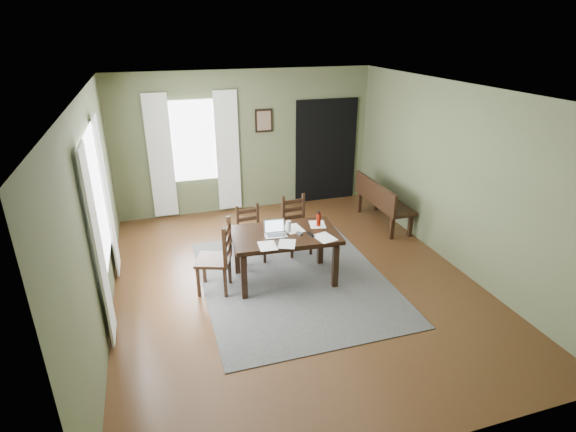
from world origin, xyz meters
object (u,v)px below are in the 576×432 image
object	(u,v)px
dining_table	(285,239)
chair_back_right	(296,226)
chair_back_left	(251,235)
bench	(381,199)
laptop	(275,231)
chair_end	(217,258)
water_bottle	(319,219)

from	to	relation	value
dining_table	chair_back_right	distance (m)	0.95
chair_back_left	chair_back_right	world-z (taller)	chair_back_right
dining_table	bench	world-z (taller)	bench
dining_table	chair_back_left	xyz separation A→B (m)	(-0.33, 0.76, -0.23)
dining_table	bench	size ratio (longest dim) A/B	1.04
laptop	chair_end	bearing A→B (deg)	-176.08
bench	laptop	size ratio (longest dim) A/B	4.76
chair_back_left	water_bottle	world-z (taller)	water_bottle
dining_table	laptop	xyz separation A→B (m)	(-0.14, -0.00, 0.14)
dining_table	water_bottle	size ratio (longest dim) A/B	6.84
water_bottle	chair_back_right	bearing A→B (deg)	97.15
chair_back_left	chair_back_right	distance (m)	0.77
dining_table	water_bottle	bearing A→B (deg)	12.93
chair_back_right	water_bottle	xyz separation A→B (m)	(0.09, -0.73, 0.40)
chair_back_right	laptop	bearing A→B (deg)	-129.63
chair_end	laptop	bearing A→B (deg)	108.78
dining_table	chair_end	size ratio (longest dim) A/B	1.49
chair_back_left	chair_back_right	xyz separation A→B (m)	(0.77, 0.06, 0.02)
dining_table	chair_end	bearing A→B (deg)	-176.90
chair_end	water_bottle	distance (m)	1.54
dining_table	chair_end	world-z (taller)	chair_end
chair_back_left	bench	size ratio (longest dim) A/B	0.59
chair_back_left	dining_table	bearing A→B (deg)	-71.02
chair_end	bench	distance (m)	3.51
dining_table	chair_end	distance (m)	0.97
dining_table	chair_back_right	bearing A→B (deg)	65.12
chair_end	laptop	size ratio (longest dim) A/B	3.32
bench	laptop	distance (m)	2.80
bench	chair_end	bearing A→B (deg)	113.09
chair_back_right	bench	bearing A→B (deg)	13.33
chair_end	chair_back_left	bearing A→B (deg)	159.25
chair_back_left	laptop	size ratio (longest dim) A/B	2.81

